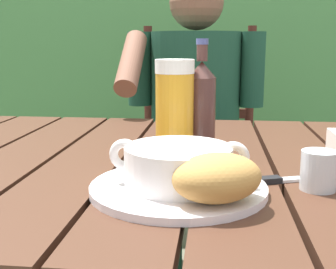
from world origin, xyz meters
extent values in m
cube|color=#45291B|center=(-0.29, 0.00, 0.70)|extent=(0.14, 0.92, 0.04)
cube|color=#45291B|center=(-0.15, 0.00, 0.70)|extent=(0.14, 0.92, 0.04)
cube|color=#45291B|center=(0.00, 0.00, 0.70)|extent=(0.14, 0.92, 0.04)
cube|color=#45291B|center=(0.15, 0.00, 0.70)|extent=(0.14, 0.92, 0.04)
cube|color=#45291B|center=(0.29, 0.00, 0.70)|extent=(0.14, 0.92, 0.04)
cube|color=#45291B|center=(0.00, 0.43, 0.64)|extent=(1.26, 0.03, 0.08)
cube|color=#437B42|center=(0.00, 1.83, 0.88)|extent=(3.35, 0.60, 1.76)
cylinder|color=#4C3823|center=(-0.24, 1.98, 0.86)|extent=(0.10, 0.10, 1.72)
cylinder|color=#4C3823|center=(0.37, 1.98, 0.93)|extent=(0.10, 0.10, 1.85)
cylinder|color=#4C3823|center=(-1.13, 1.98, 0.64)|extent=(0.10, 0.10, 1.28)
cylinder|color=#401D15|center=(0.26, 0.63, 0.23)|extent=(0.04, 0.04, 0.45)
cylinder|color=#401D15|center=(-0.18, 0.63, 0.23)|extent=(0.04, 0.04, 0.45)
cylinder|color=#401D15|center=(0.26, 1.05, 0.23)|extent=(0.04, 0.04, 0.45)
cylinder|color=#401D15|center=(-0.18, 1.05, 0.23)|extent=(0.04, 0.04, 0.45)
cube|color=#401D15|center=(0.04, 0.84, 0.46)|extent=(0.47, 0.45, 0.02)
cylinder|color=#401D15|center=(0.26, 1.05, 0.73)|extent=(0.04, 0.04, 0.57)
cylinder|color=#401D15|center=(-0.18, 1.05, 0.73)|extent=(0.04, 0.04, 0.57)
cube|color=#401D15|center=(0.04, 1.05, 0.65)|extent=(0.44, 0.02, 0.04)
cube|color=#401D15|center=(0.04, 1.05, 0.79)|extent=(0.44, 0.02, 0.04)
cube|color=#401D15|center=(0.04, 1.05, 0.93)|extent=(0.44, 0.02, 0.04)
cylinder|color=#1A4531|center=(0.12, 0.54, 0.23)|extent=(0.11, 0.11, 0.45)
cylinder|color=#1A4531|center=(0.12, 0.64, 0.51)|extent=(0.13, 0.40, 0.13)
cylinder|color=#1A4531|center=(-0.05, 0.54, 0.23)|extent=(0.11, 0.11, 0.45)
cylinder|color=#1A4531|center=(-0.05, 0.64, 0.51)|extent=(0.13, 0.40, 0.13)
cylinder|color=#1A4531|center=(0.04, 0.74, 0.75)|extent=(0.32, 0.32, 0.48)
sphere|color=brown|center=(0.04, 0.74, 1.09)|extent=(0.19, 0.19, 0.19)
cylinder|color=#1A4531|center=(0.24, 0.72, 0.86)|extent=(0.08, 0.08, 0.26)
cylinder|color=#1A4531|center=(-0.16, 0.72, 0.86)|extent=(0.08, 0.08, 0.26)
cylinder|color=brown|center=(-0.16, 0.56, 0.89)|extent=(0.07, 0.25, 0.21)
cylinder|color=white|center=(0.05, -0.21, 0.73)|extent=(0.28, 0.28, 0.01)
cylinder|color=white|center=(0.05, -0.21, 0.76)|extent=(0.17, 0.17, 0.06)
cylinder|color=#A54D1F|center=(0.05, -0.21, 0.78)|extent=(0.15, 0.15, 0.01)
torus|color=white|center=(-0.03, -0.21, 0.78)|extent=(0.05, 0.01, 0.05)
torus|color=white|center=(0.14, -0.21, 0.78)|extent=(0.05, 0.01, 0.05)
ellipsoid|color=#BD8A44|center=(0.11, -0.28, 0.77)|extent=(0.16, 0.15, 0.07)
cylinder|color=gold|center=(0.03, 0.03, 0.80)|extent=(0.08, 0.08, 0.17)
cylinder|color=white|center=(0.03, 0.03, 0.90)|extent=(0.08, 0.08, 0.03)
cylinder|color=#4A2C27|center=(0.08, 0.06, 0.80)|extent=(0.06, 0.06, 0.16)
cone|color=#4A2C27|center=(0.08, 0.06, 0.89)|extent=(0.06, 0.06, 0.03)
cylinder|color=#4A2C27|center=(0.08, 0.06, 0.93)|extent=(0.02, 0.02, 0.03)
cylinder|color=#444D86|center=(0.08, 0.06, 0.95)|extent=(0.03, 0.03, 0.01)
cylinder|color=silver|center=(0.27, -0.17, 0.75)|extent=(0.06, 0.06, 0.06)
cube|color=silver|center=(0.25, -0.13, 0.72)|extent=(0.12, 0.06, 0.00)
cube|color=black|center=(0.19, -0.15, 0.73)|extent=(0.07, 0.04, 0.01)
camera|label=1|loc=(0.11, -0.87, 0.95)|focal=47.44mm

